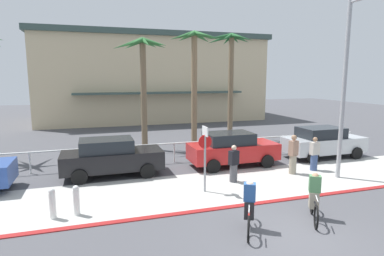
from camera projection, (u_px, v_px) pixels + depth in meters
The scene contains 20 objects.
ground_plane at pixel (187, 154), 18.48m from camera, with size 80.00×80.00×0.00m, color #4C4C51.
sidewalk_strip at pixel (228, 186), 13.01m from camera, with size 44.00×4.00×0.02m, color beige.
curb_paint at pixel (251, 204), 11.13m from camera, with size 44.00×0.24×0.03m, color maroon.
building_backdrop at pixel (150, 78), 34.32m from camera, with size 22.68×11.83×8.64m.
rail_fence at pixel (195, 145), 16.93m from camera, with size 20.50×0.08×1.04m.
stop_sign_bike_lane at pixel (205, 150), 12.10m from camera, with size 0.52×0.56×2.56m.
bollard_2 at pixel (76, 200), 10.18m from camera, with size 0.20×0.20×1.00m.
bollard_3 at pixel (52, 203), 9.92m from camera, with size 0.20×0.20×1.00m.
streetlight_curb at pixel (349, 80), 13.24m from camera, with size 0.24×2.54×7.50m.
palm_tree_2 at pixel (142, 63), 18.99m from camera, with size 3.21×3.14×6.72m.
palm_tree_3 at pixel (195, 58), 19.49m from camera, with size 3.05×3.13×7.19m.
palm_tree_4 at pixel (231, 59), 22.11m from camera, with size 3.23×3.38×7.40m.
car_black_1 at pixel (111, 157), 14.29m from camera, with size 4.40×2.02×1.69m.
car_red_2 at pixel (232, 149), 15.92m from camera, with size 4.40×2.02×1.69m.
car_silver_3 at pixel (323, 142), 17.60m from camera, with size 4.40×2.02×1.69m.
cyclist_black_0 at pixel (314, 198), 9.90m from camera, with size 1.01×1.58×1.50m.
cyclist_red_1 at pixel (249, 207), 9.17m from camera, with size 0.92×1.63×1.50m.
pedestrian_0 at pixel (234, 165), 13.41m from camera, with size 0.46×0.40×1.60m.
pedestrian_1 at pixel (293, 156), 14.53m from camera, with size 0.46×0.40×1.82m.
pedestrian_2 at pixel (314, 155), 15.08m from camera, with size 0.41×0.34×1.62m.
Camera 1 is at (-5.16, -7.26, 4.37)m, focal length 29.91 mm.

